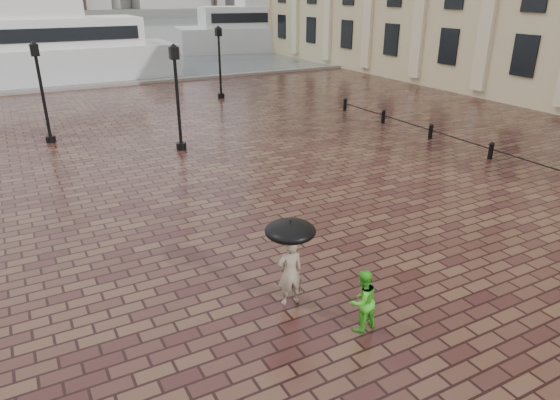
% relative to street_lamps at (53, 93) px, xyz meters
% --- Properties ---
extents(ground, '(300.00, 300.00, 0.00)m').
position_rel_street_lamps_xyz_m(ground, '(1.60, -17.60, -2.33)').
color(ground, '#331817').
rests_on(ground, ground).
extents(harbour_water, '(240.00, 240.00, 0.00)m').
position_rel_street_lamps_xyz_m(harbour_water, '(1.60, 74.40, -2.33)').
color(harbour_water, '#434D51').
rests_on(harbour_water, ground).
extents(quay_edge, '(80.00, 0.60, 0.30)m').
position_rel_street_lamps_xyz_m(quay_edge, '(1.60, 14.40, -2.33)').
color(quay_edge, slate).
rests_on(quay_edge, ground).
extents(far_shore, '(300.00, 60.00, 2.00)m').
position_rel_street_lamps_xyz_m(far_shore, '(1.60, 142.40, -1.33)').
color(far_shore, '#4C4C47').
rests_on(far_shore, ground).
extents(bollard_row, '(0.22, 21.22, 0.73)m').
position_rel_street_lamps_xyz_m(bollard_row, '(15.60, -11.10, -1.93)').
color(bollard_row, black).
rests_on(bollard_row, ground).
extents(street_lamps, '(21.44, 14.44, 4.40)m').
position_rel_street_lamps_xyz_m(street_lamps, '(0.00, 0.00, 0.00)').
color(street_lamps, black).
rests_on(street_lamps, ground).
extents(adult_pedestrian, '(0.63, 0.45, 1.61)m').
position_rel_street_lamps_xyz_m(adult_pedestrian, '(2.99, -16.26, -1.52)').
color(adult_pedestrian, gray).
rests_on(adult_pedestrian, ground).
extents(child_pedestrian, '(0.71, 0.58, 1.37)m').
position_rel_street_lamps_xyz_m(child_pedestrian, '(3.83, -17.77, -1.64)').
color(child_pedestrian, green).
rests_on(child_pedestrian, ground).
extents(ferry_far, '(28.73, 11.78, 9.17)m').
position_rel_street_lamps_xyz_m(ferry_far, '(30.06, 30.34, 0.43)').
color(ferry_far, silver).
rests_on(ferry_far, ground).
extents(umbrella, '(1.10, 1.10, 1.12)m').
position_rel_street_lamps_xyz_m(umbrella, '(2.99, -16.26, -0.51)').
color(umbrella, black).
rests_on(umbrella, ground).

